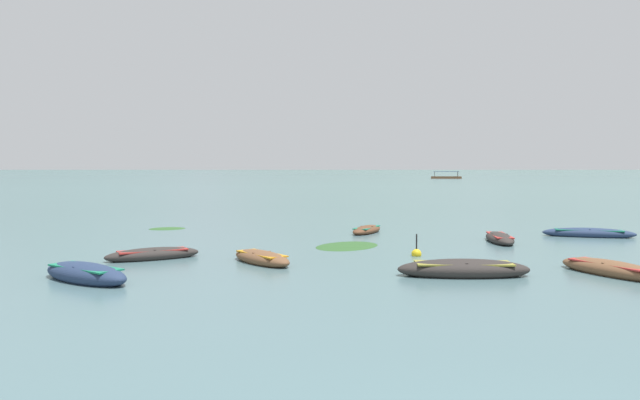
% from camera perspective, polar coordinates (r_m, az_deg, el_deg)
% --- Properties ---
extents(ground_plane, '(6000.00, 6000.00, 0.00)m').
position_cam_1_polar(ground_plane, '(1505.66, -1.44, 3.05)').
color(ground_plane, slate).
extents(mountain_1, '(1427.53, 1427.53, 564.66)m').
position_cam_1_polar(mountain_1, '(2561.41, -23.66, 9.17)').
color(mountain_1, '#4C5B56').
rests_on(mountain_1, ground).
extents(mountain_2, '(1544.92, 1544.92, 526.16)m').
position_cam_1_polar(mountain_2, '(2177.29, 5.10, 10.02)').
color(mountain_2, '#56665B').
rests_on(mountain_2, ground).
extents(mountain_3, '(1835.41, 1835.41, 439.32)m').
position_cam_1_polar(mountain_3, '(2419.91, 22.84, 8.06)').
color(mountain_3, '#56665B').
rests_on(mountain_3, ground).
extents(rowboat_0, '(4.63, 2.39, 0.58)m').
position_cam_1_polar(rowboat_0, '(33.20, 24.77, -2.97)').
color(rowboat_0, navy).
rests_on(rowboat_0, ground).
extents(rowboat_2, '(1.52, 3.83, 0.55)m').
position_cam_1_polar(rowboat_2, '(29.38, 17.15, -3.60)').
color(rowboat_2, '#2D2826').
rests_on(rowboat_2, ground).
extents(rowboat_3, '(2.88, 3.36, 0.59)m').
position_cam_1_polar(rowboat_3, '(22.03, -5.73, -5.67)').
color(rowboat_3, brown).
rests_on(rowboat_3, ground).
extents(rowboat_4, '(3.72, 2.61, 0.57)m').
position_cam_1_polar(rowboat_4, '(23.76, -16.02, -5.15)').
color(rowboat_4, '#2D2826').
rests_on(rowboat_4, ground).
extents(rowboat_5, '(4.42, 1.54, 0.70)m').
position_cam_1_polar(rowboat_5, '(19.92, 13.86, -6.59)').
color(rowboat_5, '#2D2826').
rests_on(rowboat_5, ground).
extents(rowboat_6, '(2.39, 3.39, 0.50)m').
position_cam_1_polar(rowboat_6, '(32.07, 4.59, -2.93)').
color(rowboat_6, brown).
rests_on(rowboat_6, ground).
extents(rowboat_7, '(2.65, 3.97, 0.60)m').
position_cam_1_polar(rowboat_7, '(21.84, 26.52, -6.06)').
color(rowboat_7, brown).
rests_on(rowboat_7, ground).
extents(rowboat_8, '(3.80, 3.26, 0.73)m').
position_cam_1_polar(rowboat_8, '(19.91, -21.95, -6.71)').
color(rowboat_8, navy).
rests_on(rowboat_8, ground).
extents(ferry_0, '(10.11, 5.08, 2.54)m').
position_cam_1_polar(ferry_0, '(194.30, 12.23, 2.19)').
color(ferry_0, brown).
rests_on(ferry_0, ground).
extents(mooring_buoy, '(0.40, 0.40, 1.01)m').
position_cam_1_polar(mooring_buoy, '(23.98, 9.41, -5.18)').
color(mooring_buoy, yellow).
rests_on(mooring_buoy, ground).
extents(weed_patch_1, '(4.08, 4.33, 0.14)m').
position_cam_1_polar(weed_patch_1, '(26.59, 2.67, -4.54)').
color(weed_patch_1, '#2D5628').
rests_on(weed_patch_1, ground).
extents(weed_patch_4, '(2.39, 1.97, 0.14)m').
position_cam_1_polar(weed_patch_4, '(35.19, -14.71, -2.74)').
color(weed_patch_4, '#2D5628').
rests_on(weed_patch_4, ground).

